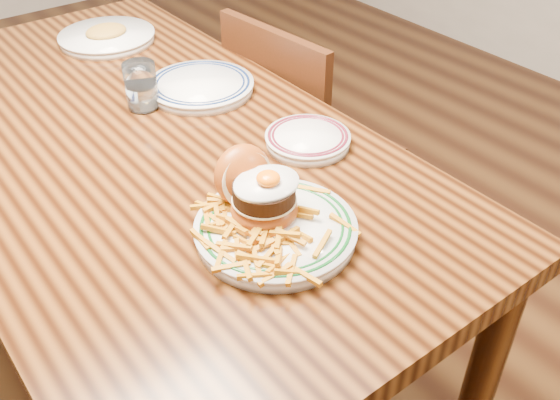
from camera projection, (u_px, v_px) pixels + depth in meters
floor at (172, 355)px, 1.82m from camera, size 6.00×6.00×0.00m
table at (142, 168)px, 1.43m from camera, size 0.85×1.60×0.75m
chair_right at (302, 146)px, 1.88m from camera, size 0.43×0.43×0.85m
main_plate at (270, 215)px, 1.08m from camera, size 0.29×0.30×0.14m
side_plate at (308, 139)px, 1.33m from camera, size 0.18×0.18×0.03m
rear_plate at (201, 86)px, 1.53m from camera, size 0.26×0.26×0.03m
water_glass at (142, 89)px, 1.44m from camera, size 0.07×0.07×0.11m
far_plate at (107, 36)px, 1.77m from camera, size 0.27×0.27×0.05m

